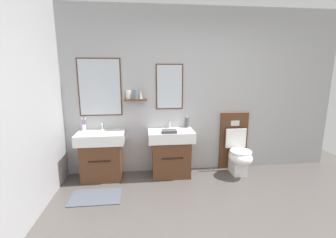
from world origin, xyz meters
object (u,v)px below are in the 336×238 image
object	(u,v)px
toilet	(237,151)
toothbrush_cup	(84,127)
soap_dispenser	(187,122)
vanity_sink_left	(102,154)
folded_hand_towel	(169,131)
vanity_sink_right	(171,151)

from	to	relation	value
toilet	toothbrush_cup	xyz separation A→B (m)	(-2.51, 0.16, 0.44)
toilet	soap_dispenser	distance (m)	0.97
vanity_sink_left	toothbrush_cup	bearing A→B (deg)	150.54
toothbrush_cup	folded_hand_towel	bearing A→B (deg)	-12.51
vanity_sink_left	vanity_sink_right	size ratio (longest dim) A/B	1.00
vanity_sink_left	soap_dispenser	world-z (taller)	soap_dispenser
soap_dispenser	folded_hand_towel	distance (m)	0.46
toilet	toothbrush_cup	bearing A→B (deg)	176.34
toothbrush_cup	folded_hand_towel	size ratio (longest dim) A/B	0.96
vanity_sink_right	folded_hand_towel	distance (m)	0.40
toilet	folded_hand_towel	distance (m)	1.24
toilet	folded_hand_towel	size ratio (longest dim) A/B	4.55
vanity_sink_left	toilet	xyz separation A→B (m)	(2.23, -0.00, -0.03)
vanity_sink_right	soap_dispenser	bearing A→B (deg)	30.10
toilet	vanity_sink_right	bearing A→B (deg)	179.95
vanity_sink_left	folded_hand_towel	distance (m)	1.14
vanity_sink_left	toilet	world-z (taller)	toilet
vanity_sink_left	soap_dispenser	xyz separation A→B (m)	(1.40, 0.17, 0.44)
vanity_sink_right	soap_dispenser	size ratio (longest dim) A/B	3.76
vanity_sink_left	folded_hand_towel	size ratio (longest dim) A/B	3.46
toilet	toothbrush_cup	world-z (taller)	toilet
toothbrush_cup	vanity_sink_right	bearing A→B (deg)	-6.58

